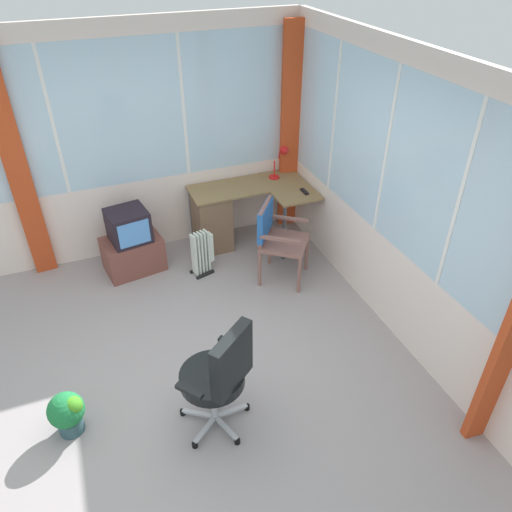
{
  "coord_description": "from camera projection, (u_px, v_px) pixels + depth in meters",
  "views": [
    {
      "loc": [
        -0.52,
        -2.87,
        3.38
      ],
      "look_at": [
        0.83,
        0.57,
        0.8
      ],
      "focal_mm": 34.16,
      "sensor_mm": 36.0,
      "label": 1
    }
  ],
  "objects": [
    {
      "name": "potted_plant",
      "position": [
        68.0,
        412.0,
        3.78
      ],
      "size": [
        0.28,
        0.28,
        0.39
      ],
      "color": "#2F4F56",
      "rests_on": "ground"
    },
    {
      "name": "ground",
      "position": [
        192.0,
        387.0,
        4.29
      ],
      "size": [
        5.06,
        5.68,
        0.06
      ],
      "primitive_type": "cube",
      "color": "gray"
    },
    {
      "name": "north_window_panel",
      "position": [
        126.0,
        148.0,
        5.34
      ],
      "size": [
        4.06,
        0.07,
        2.61
      ],
      "color": "silver",
      "rests_on": "ground"
    },
    {
      "name": "desk_lamp",
      "position": [
        282.0,
        157.0,
        5.8
      ],
      "size": [
        0.23,
        0.2,
        0.42
      ],
      "color": "red",
      "rests_on": "desk"
    },
    {
      "name": "desk",
      "position": [
        219.0,
        216.0,
        5.88
      ],
      "size": [
        1.4,
        0.89,
        0.75
      ],
      "color": "olive",
      "rests_on": "ground"
    },
    {
      "name": "office_chair",
      "position": [
        220.0,
        373.0,
        3.6
      ],
      "size": [
        0.61,
        0.61,
        1.04
      ],
      "color": "#B7B7BF",
      "rests_on": "ground"
    },
    {
      "name": "east_window_panel",
      "position": [
        414.0,
        213.0,
        4.15
      ],
      "size": [
        0.07,
        4.68,
        2.61
      ],
      "color": "silver",
      "rests_on": "ground"
    },
    {
      "name": "wooden_armchair",
      "position": [
        274.0,
        232.0,
        5.26
      ],
      "size": [
        0.67,
        0.67,
        0.91
      ],
      "color": "#83574E",
      "rests_on": "ground"
    },
    {
      "name": "curtain_north_left",
      "position": [
        17.0,
        170.0,
        4.97
      ],
      "size": [
        0.23,
        0.09,
        2.51
      ],
      "primitive_type": "cube",
      "rotation": [
        0.0,
        0.0,
        0.08
      ],
      "color": "#BE411D",
      "rests_on": "ground"
    },
    {
      "name": "space_heater",
      "position": [
        203.0,
        252.0,
        5.48
      ],
      "size": [
        0.29,
        0.23,
        0.54
      ],
      "color": "silver",
      "rests_on": "ground"
    },
    {
      "name": "tv_on_stand",
      "position": [
        132.0,
        244.0,
        5.5
      ],
      "size": [
        0.7,
        0.54,
        0.77
      ],
      "color": "brown",
      "rests_on": "ground"
    },
    {
      "name": "curtain_corner",
      "position": [
        290.0,
        132.0,
        5.85
      ],
      "size": [
        0.24,
        0.1,
        2.51
      ],
      "primitive_type": "cube",
      "rotation": [
        0.0,
        0.0,
        -0.15
      ],
      "color": "#BE411D",
      "rests_on": "ground"
    },
    {
      "name": "tv_remote",
      "position": [
        304.0,
        192.0,
        5.66
      ],
      "size": [
        0.04,
        0.15,
        0.02
      ],
      "primitive_type": "cube",
      "rotation": [
        0.0,
        0.0,
        -0.0
      ],
      "color": "black",
      "rests_on": "desk"
    }
  ]
}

